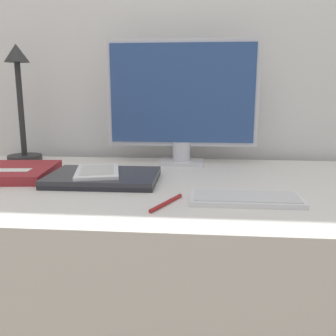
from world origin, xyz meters
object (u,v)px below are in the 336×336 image
object	(u,v)px
keyboard	(246,198)
laptop	(104,177)
notebook	(17,172)
desk_lamp	(20,98)
monitor	(182,100)
ereader	(97,171)
pen	(166,203)

from	to	relation	value
keyboard	laptop	distance (m)	0.41
notebook	laptop	bearing A→B (deg)	-8.02
desk_lamp	monitor	bearing A→B (deg)	-0.81
keyboard	ereader	distance (m)	0.43
keyboard	laptop	world-z (taller)	laptop
monitor	pen	size ratio (longest dim) A/B	3.99
monitor	notebook	bearing A→B (deg)	-153.94
keyboard	desk_lamp	bearing A→B (deg)	149.61
ereader	desk_lamp	size ratio (longest dim) A/B	0.49
laptop	desk_lamp	xyz separation A→B (m)	(-0.37, 0.29, 0.22)
ereader	notebook	size ratio (longest dim) A/B	0.77
monitor	desk_lamp	size ratio (longest dim) A/B	1.25
keyboard	notebook	world-z (taller)	notebook
ereader	notebook	xyz separation A→B (m)	(-0.26, 0.04, -0.02)
keyboard	ereader	bearing A→B (deg)	158.54
monitor	pen	world-z (taller)	monitor
ereader	notebook	world-z (taller)	ereader
laptop	keyboard	bearing A→B (deg)	-22.35
laptop	notebook	world-z (taller)	notebook
ereader	pen	bearing A→B (deg)	-42.80
pen	desk_lamp	bearing A→B (deg)	139.59
ereader	desk_lamp	xyz separation A→B (m)	(-0.35, 0.28, 0.20)
monitor	desk_lamp	xyz separation A→B (m)	(-0.58, 0.01, 0.00)
monitor	notebook	xyz separation A→B (m)	(-0.49, -0.24, -0.21)
laptop	ereader	xyz separation A→B (m)	(-0.02, 0.00, 0.02)
pen	keyboard	bearing A→B (deg)	13.18
desk_lamp	notebook	xyz separation A→B (m)	(0.09, -0.25, -0.21)
laptop	ereader	distance (m)	0.02
notebook	pen	bearing A→B (deg)	-26.67
pen	notebook	bearing A→B (deg)	153.33
keyboard	monitor	bearing A→B (deg)	111.98
keyboard	pen	bearing A→B (deg)	-166.82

